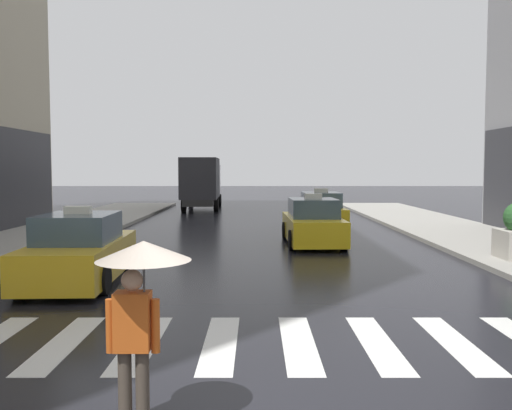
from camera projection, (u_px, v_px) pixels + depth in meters
The scene contains 6 objects.
crosswalk_markings at pixel (259, 342), 8.31m from camera, with size 11.30×2.80×0.01m.
taxi_lead at pixel (79, 252), 12.71m from camera, with size 2.06×4.60×1.80m.
taxi_second at pixel (312, 224), 19.17m from camera, with size 2.02×4.58×1.80m.
taxi_third at pixel (320, 212), 24.38m from camera, with size 1.99×4.57×1.80m.
box_truck at pixel (201, 182), 34.99m from camera, with size 2.41×7.59×3.35m.
pedestrian_with_umbrella at pixel (139, 283), 5.47m from camera, with size 0.96×0.96×1.94m.
Camera 1 is at (-0.05, -5.15, 2.66)m, focal length 38.05 mm.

